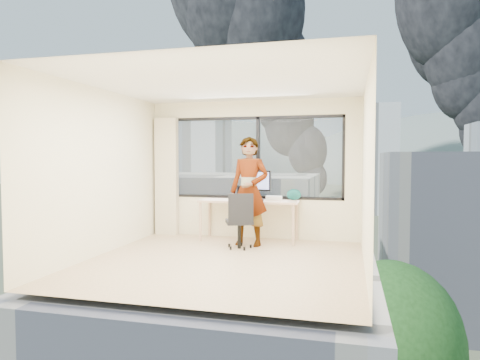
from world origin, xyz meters
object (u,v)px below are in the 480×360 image
(chair, at_px, (239,220))
(handbag, at_px, (294,195))
(game_console, at_px, (274,198))
(laptop, at_px, (246,193))
(desk, at_px, (249,220))
(monitor, at_px, (258,185))
(person, at_px, (249,191))

(chair, relative_size, handbag, 3.65)
(game_console, relative_size, laptop, 0.77)
(desk, distance_m, handbag, 0.95)
(laptop, bearing_deg, handbag, -0.18)
(monitor, xyz_separation_m, laptop, (-0.20, -0.07, -0.16))
(monitor, distance_m, laptop, 0.26)
(game_console, bearing_deg, chair, -120.97)
(desk, height_order, person, person)
(chair, height_order, person, person)
(desk, distance_m, monitor, 0.67)
(game_console, bearing_deg, desk, -162.37)
(game_console, bearing_deg, person, -124.77)
(person, xyz_separation_m, monitor, (0.04, 0.50, 0.08))
(desk, xyz_separation_m, person, (0.10, -0.40, 0.57))
(chair, bearing_deg, game_console, 42.01)
(monitor, height_order, game_console, monitor)
(laptop, relative_size, handbag, 1.46)
(chair, xyz_separation_m, person, (0.10, 0.30, 0.46))
(chair, bearing_deg, handbag, 26.69)
(person, bearing_deg, monitor, 93.07)
(chair, xyz_separation_m, laptop, (-0.05, 0.73, 0.39))
(chair, height_order, monitor, monitor)
(desk, bearing_deg, handbag, 13.56)
(monitor, relative_size, laptop, 1.44)
(handbag, bearing_deg, desk, -146.74)
(handbag, bearing_deg, game_console, -158.11)
(desk, bearing_deg, chair, -90.08)
(monitor, height_order, laptop, monitor)
(person, height_order, laptop, person)
(desk, height_order, monitor, monitor)
(monitor, relative_size, game_console, 1.87)
(game_console, distance_m, laptop, 0.52)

